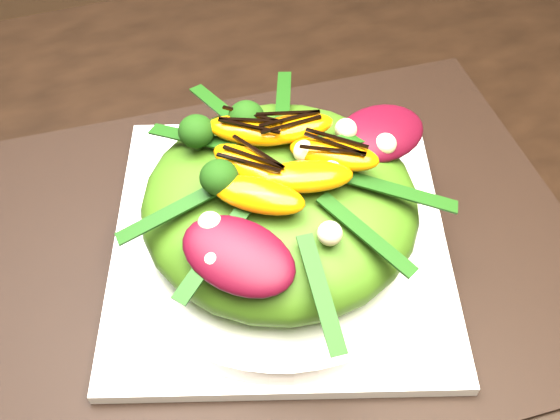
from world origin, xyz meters
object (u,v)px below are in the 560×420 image
object	(u,v)px
plate_base	(280,241)
salad_bowl	(280,230)
placemat	(280,246)
orange_segment	(271,140)
lettuce_mound	(280,203)
dining_table	(292,318)

from	to	relation	value
plate_base	salad_bowl	world-z (taller)	salad_bowl
placemat	orange_segment	bearing A→B (deg)	86.45
placemat	lettuce_mound	world-z (taller)	lettuce_mound
plate_base	lettuce_mound	bearing A→B (deg)	0.00
placemat	orange_segment	size ratio (longest dim) A/B	7.47
dining_table	lettuce_mound	size ratio (longest dim) A/B	7.75
salad_bowl	lettuce_mound	xyz separation A→B (m)	(0.00, 0.00, 0.03)
dining_table	plate_base	bearing A→B (deg)	80.68
dining_table	orange_segment	size ratio (longest dim) A/B	24.88
plate_base	orange_segment	world-z (taller)	orange_segment
dining_table	plate_base	size ratio (longest dim) A/B	6.10
lettuce_mound	plate_base	bearing A→B (deg)	0.00
dining_table	salad_bowl	size ratio (longest dim) A/B	6.38
dining_table	salad_bowl	world-z (taller)	dining_table
plate_base	lettuce_mound	distance (m)	0.05
salad_bowl	plate_base	bearing A→B (deg)	0.00
lettuce_mound	orange_segment	world-z (taller)	orange_segment
dining_table	orange_segment	bearing A→B (deg)	82.44
plate_base	lettuce_mound	world-z (taller)	lettuce_mound
dining_table	orange_segment	world-z (taller)	dining_table
plate_base	lettuce_mound	xyz separation A→B (m)	(0.00, 0.00, 0.05)
dining_table	placemat	distance (m)	0.06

